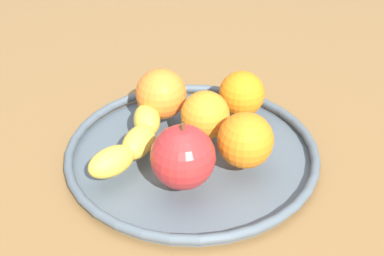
{
  "coord_description": "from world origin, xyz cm",
  "views": [
    {
      "loc": [
        -57.65,
        -8.37,
        45.02
      ],
      "look_at": [
        0.0,
        0.0,
        4.8
      ],
      "focal_mm": 51.22,
      "sensor_mm": 36.0,
      "label": 1
    }
  ],
  "objects_px": {
    "apple": "(184,157)",
    "orange_back_left": "(245,140)",
    "banana": "(134,139)",
    "orange_back_right": "(242,94)",
    "fruit_bowl": "(192,152)",
    "orange_front_right": "(161,94)",
    "orange_center": "(205,115)"
  },
  "relations": [
    {
      "from": "apple",
      "to": "orange_back_left",
      "type": "height_order",
      "value": "apple"
    },
    {
      "from": "orange_back_left",
      "to": "banana",
      "type": "bearing_deg",
      "value": 87.5
    },
    {
      "from": "apple",
      "to": "orange_back_right",
      "type": "height_order",
      "value": "apple"
    },
    {
      "from": "fruit_bowl",
      "to": "orange_front_right",
      "type": "height_order",
      "value": "orange_front_right"
    },
    {
      "from": "orange_front_right",
      "to": "banana",
      "type": "bearing_deg",
      "value": 167.01
    },
    {
      "from": "fruit_bowl",
      "to": "apple",
      "type": "xyz_separation_m",
      "value": [
        -0.07,
        -0.0,
        0.05
      ]
    },
    {
      "from": "fruit_bowl",
      "to": "apple",
      "type": "bearing_deg",
      "value": -178.97
    },
    {
      "from": "apple",
      "to": "orange_back_right",
      "type": "relative_size",
      "value": 1.33
    },
    {
      "from": "banana",
      "to": "orange_front_right",
      "type": "distance_m",
      "value": 0.09
    },
    {
      "from": "fruit_bowl",
      "to": "orange_back_left",
      "type": "height_order",
      "value": "orange_back_left"
    },
    {
      "from": "orange_back_left",
      "to": "orange_front_right",
      "type": "relative_size",
      "value": 0.99
    },
    {
      "from": "fruit_bowl",
      "to": "banana",
      "type": "xyz_separation_m",
      "value": [
        -0.02,
        0.07,
        0.03
      ]
    },
    {
      "from": "orange_back_right",
      "to": "banana",
      "type": "bearing_deg",
      "value": 129.64
    },
    {
      "from": "apple",
      "to": "orange_center",
      "type": "bearing_deg",
      "value": -6.88
    },
    {
      "from": "banana",
      "to": "orange_center",
      "type": "height_order",
      "value": "orange_center"
    },
    {
      "from": "orange_center",
      "to": "orange_back_right",
      "type": "relative_size",
      "value": 1.01
    },
    {
      "from": "orange_front_right",
      "to": "orange_center",
      "type": "distance_m",
      "value": 0.08
    },
    {
      "from": "fruit_bowl",
      "to": "apple",
      "type": "relative_size",
      "value": 3.91
    },
    {
      "from": "orange_back_left",
      "to": "orange_center",
      "type": "distance_m",
      "value": 0.08
    },
    {
      "from": "fruit_bowl",
      "to": "orange_front_right",
      "type": "bearing_deg",
      "value": 38.03
    },
    {
      "from": "orange_back_left",
      "to": "orange_front_right",
      "type": "distance_m",
      "value": 0.16
    },
    {
      "from": "banana",
      "to": "apple",
      "type": "xyz_separation_m",
      "value": [
        -0.06,
        -0.08,
        0.02
      ]
    },
    {
      "from": "orange_front_right",
      "to": "fruit_bowl",
      "type": "bearing_deg",
      "value": -141.97
    },
    {
      "from": "apple",
      "to": "orange_center",
      "type": "relative_size",
      "value": 1.31
    },
    {
      "from": "apple",
      "to": "orange_back_right",
      "type": "bearing_deg",
      "value": -18.96
    },
    {
      "from": "orange_front_right",
      "to": "apple",
      "type": "bearing_deg",
      "value": -158.89
    },
    {
      "from": "orange_front_right",
      "to": "orange_center",
      "type": "relative_size",
      "value": 1.09
    },
    {
      "from": "orange_center",
      "to": "fruit_bowl",
      "type": "bearing_deg",
      "value": 154.22
    },
    {
      "from": "apple",
      "to": "orange_center",
      "type": "height_order",
      "value": "apple"
    },
    {
      "from": "fruit_bowl",
      "to": "orange_front_right",
      "type": "xyz_separation_m",
      "value": [
        0.07,
        0.05,
        0.04
      ]
    },
    {
      "from": "fruit_bowl",
      "to": "orange_center",
      "type": "distance_m",
      "value": 0.05
    },
    {
      "from": "fruit_bowl",
      "to": "banana",
      "type": "height_order",
      "value": "banana"
    }
  ]
}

